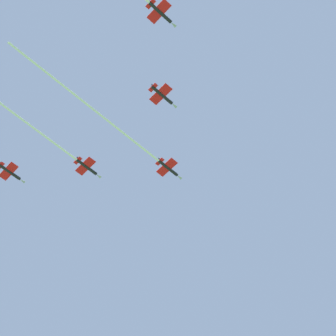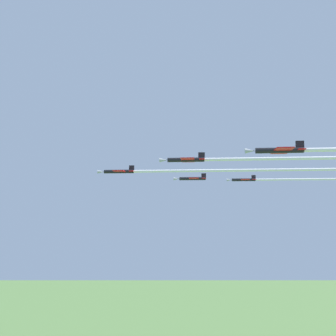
{
  "view_description": "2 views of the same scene",
  "coord_description": "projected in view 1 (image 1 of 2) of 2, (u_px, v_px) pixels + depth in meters",
  "views": [
    {
      "loc": [
        -93.0,
        -46.13,
        3.3
      ],
      "look_at": [
        13.93,
        -3.4,
        183.06
      ],
      "focal_mm": 65.84,
      "sensor_mm": 36.0,
      "label": 1
    },
    {
      "loc": [
        38.62,
        110.59,
        171.31
      ],
      "look_at": [
        -1.87,
        -5.0,
        184.84
      ],
      "focal_mm": 42.52,
      "sensor_mm": 36.0,
      "label": 2
    }
  ],
  "objects": [
    {
      "name": "jet_port_inner",
      "position": [
        30.0,
        125.0,
        205.15
      ],
      "size": [
        67.42,
        33.13,
        2.29
      ],
      "rotation": [
        0.0,
        0.0,
        4.27
      ],
      "color": "black"
    },
    {
      "name": "jet_lead",
      "position": [
        116.0,
        127.0,
        204.7
      ],
      "size": [
        67.01,
        32.93,
        2.29
      ],
      "rotation": [
        0.0,
        0.0,
        4.27
      ],
      "color": "black"
    },
    {
      "name": "jet_starboard_inner",
      "position": [
        162.0,
        95.0,
        197.76
      ],
      "size": [
        10.77,
        8.4,
        2.29
      ],
      "rotation": [
        0.0,
        0.0,
        4.27
      ],
      "color": "black"
    }
  ]
}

